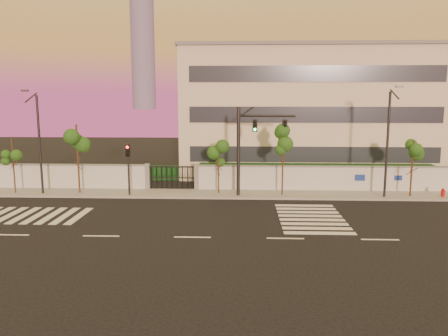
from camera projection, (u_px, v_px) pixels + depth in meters
The scene contains 17 objects.
ground at pixel (192, 237), 23.53m from camera, with size 120.00×120.00×0.00m, color black.
sidewalk at pixel (208, 194), 33.88m from camera, with size 60.00×3.00×0.15m, color gray.
perimeter_wall at pixel (210, 178), 35.20m from camera, with size 60.00×0.36×2.20m.
hedge_row at pixel (225, 175), 37.90m from camera, with size 41.00×4.25×1.80m.
institutional_building at pixel (305, 111), 43.89m from camera, with size 24.40×12.40×12.25m.
distant_skyscraper at pixel (142, 16), 292.60m from camera, with size 16.00×16.00×118.00m.
road_markings at pixel (174, 218), 27.30m from camera, with size 57.00×7.62×0.02m.
street_tree_b at pixel (13, 154), 33.50m from camera, with size 1.32×1.05×4.37m.
street_tree_c at pixel (78, 143), 33.47m from camera, with size 1.64×1.30×5.45m.
street_tree_d at pixel (219, 156), 33.38m from camera, with size 1.41×1.12×4.10m.
street_tree_e at pixel (283, 145), 32.69m from camera, with size 1.48×1.18×5.38m.
street_tree_f at pixel (413, 156), 32.31m from camera, with size 1.56×1.24×4.34m.
traffic_signal_main at pixel (250, 141), 32.34m from camera, with size 4.29×0.69×6.80m.
traffic_signal_secondary at pixel (128, 163), 32.80m from camera, with size 0.32×0.32×4.08m.
streetlight_west at pixel (38, 140), 32.94m from camera, with size 0.48×1.93×8.02m.
streetlight_east at pixel (388, 139), 31.75m from camera, with size 0.49×1.99×8.27m.
fire_hydrant at pixel (443, 194), 32.50m from camera, with size 0.31×0.30×0.80m.
Camera 1 is at (2.63, -22.55, 7.42)m, focal length 35.00 mm.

